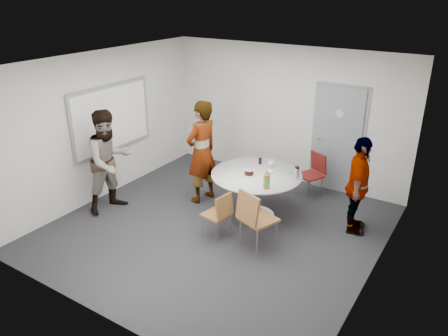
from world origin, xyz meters
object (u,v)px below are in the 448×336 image
Objects in this scene: whiteboard at (112,118)px; chair_far at (314,171)px; chair_near_left at (220,212)px; person_main at (202,152)px; person_right at (358,186)px; door at (337,140)px; chair_near_right at (254,215)px; person_left at (110,161)px; table at (257,180)px.

whiteboard is 2.22× the size of chair_far.
person_main is at bearing 55.56° from chair_near_left.
chair_near_left is 2.22m from person_right.
door is 2.92m from chair_near_left.
chair_near_right is 0.61× the size of person_right.
chair_near_right is (3.28, -0.45, -0.84)m from whiteboard.
person_right is at bearing 108.82° from person_main.
chair_near_left is at bearing 100.32° from chair_far.
person_right is (2.73, 0.41, -0.14)m from person_main.
chair_far is at bearing 28.17° from whiteboard.
person_left reaches higher than chair_near_right.
whiteboard is 1.04× the size of person_left.
whiteboard is 2.96m from table.
table is 1.79× the size of chair_far.
chair_far is 2.13m from person_main.
person_right is at bearing -58.50° from door.
person_right reaches higher than chair_near_left.
chair_near_right is 1.93m from person_main.
table is at bearing 136.16° from chair_near_right.
chair_near_left is at bearing -160.61° from chair_near_right.
chair_near_left is 0.48× the size of person_right.
chair_near_left is 0.43× the size of person_left.
whiteboard is at bearing -169.63° from table.
person_main is (-1.02, 0.97, 0.48)m from chair_near_left.
person_main reaches higher than person_right.
table is 1.18m from person_main.
door is 1.11× the size of person_main.
door is 4.21m from person_left.
whiteboard is 1.93× the size of chair_near_right.
chair_far is 1.38m from person_right.
door reaches higher than table.
person_right is (1.06, -0.84, 0.29)m from chair_far.
person_left is (-3.05, -2.90, -0.11)m from door.
table is (2.81, 0.51, -0.76)m from whiteboard.
whiteboard is at bearing 54.80° from chair_far.
person_left reaches higher than chair_far.
person_main is 1.04× the size of person_left.
chair_far is (0.65, 2.22, 0.05)m from chair_near_left.
table reaches higher than chair_near_left.
chair_near_left is 0.62m from chair_near_right.
chair_near_left is 0.41× the size of person_main.
whiteboard is at bearing -147.34° from door.
person_left is 4.18m from person_right.
table is 0.81× the size of person_main.
chair_near_left is 2.22m from person_left.
door is at bearing -88.46° from chair_far.
chair_near_right reaches higher than chair_near_left.
table is 1.38m from chair_far.
person_left is at bearing -50.46° from whiteboard.
chair_near_left is 2.32m from chair_far.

